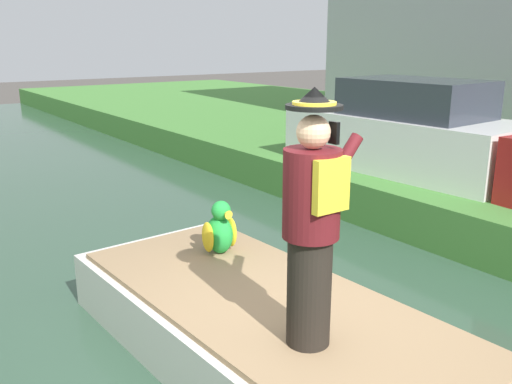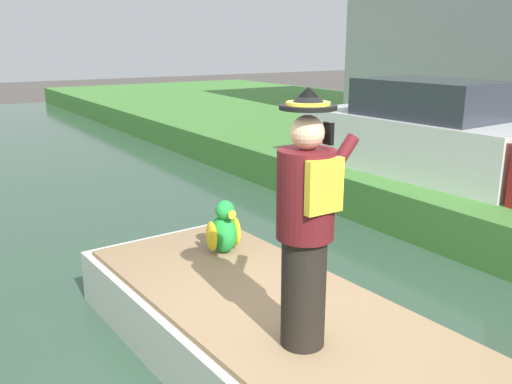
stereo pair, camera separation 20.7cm
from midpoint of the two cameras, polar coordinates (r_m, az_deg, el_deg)
boat at (r=4.95m, az=2.13°, el=-14.14°), size 2.01×4.29×0.61m
person_pirate at (r=3.79m, az=6.82°, el=-3.26°), size 0.61×0.42×1.85m
parrot_plush at (r=5.68m, az=-2.33°, el=-3.99°), size 0.36×0.34×0.57m
parked_car_white at (r=9.49m, az=17.32°, el=5.91°), size 1.91×4.08×1.50m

